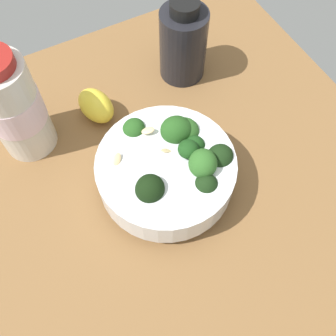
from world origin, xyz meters
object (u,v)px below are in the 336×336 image
object	(u,v)px
bowl_of_broccoli	(170,166)
bottle_short	(13,107)
bottle_tall	(183,43)
lemon_wedge	(96,106)

from	to	relation	value
bowl_of_broccoli	bottle_short	world-z (taller)	bottle_short
bottle_tall	lemon_wedge	bearing A→B (deg)	-172.60
lemon_wedge	bottle_short	world-z (taller)	bottle_short
lemon_wedge	bottle_short	xyz separation A→B (cm)	(-10.59, 0.34, 5.63)
lemon_wedge	bottle_tall	distance (cm)	16.50
lemon_wedge	bottle_tall	size ratio (longest dim) A/B	0.48
bottle_short	bottle_tall	bearing A→B (deg)	3.73
lemon_wedge	bottle_tall	xyz separation A→B (cm)	(15.95, 2.07, 3.69)
bowl_of_broccoli	lemon_wedge	xyz separation A→B (cm)	(-4.54, 15.28, -1.69)
bottle_tall	bottle_short	bearing A→B (deg)	-176.27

